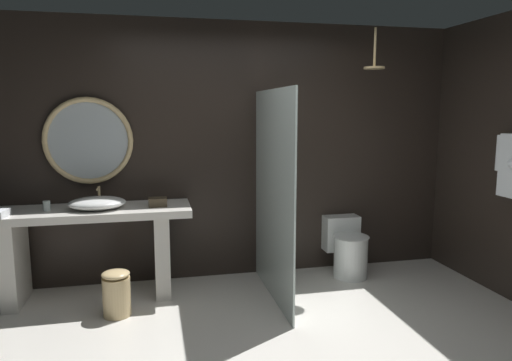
{
  "coord_description": "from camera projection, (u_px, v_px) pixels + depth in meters",
  "views": [
    {
      "loc": [
        -0.85,
        -2.81,
        1.73
      ],
      "look_at": [
        -0.06,
        0.71,
        1.17
      ],
      "focal_mm": 32.53,
      "sensor_mm": 36.0,
      "label": 1
    }
  ],
  "objects": [
    {
      "name": "vanity_counter",
      "position": [
        90.0,
        238.0,
        4.24
      ],
      "size": [
        1.83,
        0.59,
        0.84
      ],
      "color": "silver",
      "rests_on": "ground_plane"
    },
    {
      "name": "tissue_box",
      "position": [
        158.0,
        202.0,
        4.29
      ],
      "size": [
        0.17,
        0.12,
        0.08
      ],
      "primitive_type": "cube",
      "color": "#3D3323",
      "rests_on": "vanity_counter"
    },
    {
      "name": "tumbler_cup",
      "position": [
        47.0,
        206.0,
        4.11
      ],
      "size": [
        0.06,
        0.06,
        0.09
      ],
      "primitive_type": "cylinder",
      "color": "silver",
      "rests_on": "vanity_counter"
    },
    {
      "name": "rain_shower_head",
      "position": [
        374.0,
        64.0,
        4.45
      ],
      "size": [
        0.2,
        0.2,
        0.39
      ],
      "color": "#D6B77F"
    },
    {
      "name": "back_wall_panel",
      "position": [
        237.0,
        151.0,
        4.79
      ],
      "size": [
        4.8,
        0.1,
        2.6
      ],
      "primitive_type": "cube",
      "color": "black",
      "rests_on": "ground_plane"
    },
    {
      "name": "toilet",
      "position": [
        347.0,
        248.0,
        4.88
      ],
      "size": [
        0.38,
        0.56,
        0.59
      ],
      "color": "white",
      "rests_on": "ground_plane"
    },
    {
      "name": "vessel_sink",
      "position": [
        97.0,
        203.0,
        4.18
      ],
      "size": [
        0.5,
        0.41,
        0.18
      ],
      "color": "white",
      "rests_on": "vanity_counter"
    },
    {
      "name": "shower_glass_panel",
      "position": [
        273.0,
        196.0,
        4.2
      ],
      "size": [
        0.02,
        1.34,
        1.91
      ],
      "primitive_type": "cube",
      "color": "silver",
      "rests_on": "ground_plane"
    },
    {
      "name": "round_wall_mirror",
      "position": [
        88.0,
        141.0,
        4.38
      ],
      "size": [
        0.82,
        0.05,
        0.82
      ],
      "color": "#D6B77F"
    },
    {
      "name": "waste_bin",
      "position": [
        116.0,
        293.0,
        3.9
      ],
      "size": [
        0.23,
        0.23,
        0.4
      ],
      "color": "#D6B77F",
      "rests_on": "ground_plane"
    }
  ]
}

